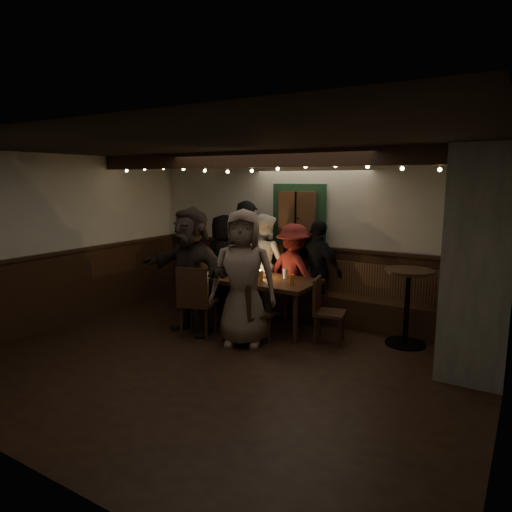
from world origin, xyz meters
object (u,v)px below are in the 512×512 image
Objects in this scene: chair_near_right at (248,310)px; person_g at (243,278)px; dining_table at (249,281)px; person_b at (248,256)px; high_top at (407,297)px; person_d at (294,272)px; chair_end at (324,306)px; chair_near_left at (195,298)px; person_a at (224,261)px; person_c at (264,264)px; person_f at (191,270)px; person_e at (318,271)px.

chair_near_right is 0.47× the size of person_g.
person_g is at bearing -62.83° from dining_table.
chair_near_right is 0.46× the size of person_b.
person_d reaches higher than high_top.
dining_table reaches higher than chair_end.
chair_end reaches higher than chair_near_right.
high_top is 0.56× the size of person_b.
person_g is (0.72, 0.13, 0.34)m from chair_near_left.
high_top is 2.73m from person_b.
person_a is (-2.19, 0.72, 0.31)m from chair_end.
person_a is at bearing 110.11° from person_g.
person_d is at bearing -169.63° from person_c.
chair_near_right is 1.58m from person_c.
person_f is at bearing -158.56° from high_top.
dining_table is 2.03× the size of high_top.
chair_end is at bearing 166.03° from person_c.
person_f is at bearing 90.03° from person_c.
chair_near_right is 1.56m from person_e.
person_g reaches higher than high_top.
dining_table is at bearing 68.55° from chair_near_left.
person_b is at bearing 176.68° from person_a.
dining_table is at bearing 141.10° from person_a.
chair_near_right is 0.54× the size of person_e.
person_c is 1.55m from person_g.
dining_table is at bearing 117.24° from person_c.
dining_table is at bearing 63.14° from person_e.
chair_near_left is 0.81m from person_g.
dining_table is 1.12m from person_a.
person_e reaches higher than high_top.
person_a is at bearing 161.75° from chair_end.
chair_near_left reaches higher than chair_end.
person_b reaches higher than chair_near_right.
person_b is 0.88m from person_d.
person_b is (-0.87, 1.36, 0.45)m from chair_near_right.
person_f is at bearing 95.61° from person_b.
person_b is at bearing 124.08° from dining_table.
person_f is at bearing 101.55° from person_a.
dining_table is 0.94m from chair_near_left.
person_c is at bearing 112.42° from chair_near_right.
high_top is (2.27, 0.39, -0.03)m from dining_table.
high_top is 0.57× the size of person_f.
person_g reaches higher than chair_near_left.
chair_end is 1.12m from high_top.
chair_end is at bearing 154.78° from person_d.
person_a reaches higher than chair_near_left.
person_c is (-1.42, 0.80, 0.33)m from chair_end.
chair_end is at bearing -3.95° from dining_table.
person_b is 1.02× the size of person_g.
person_a reaches higher than chair_end.
person_b reaches higher than person_f.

